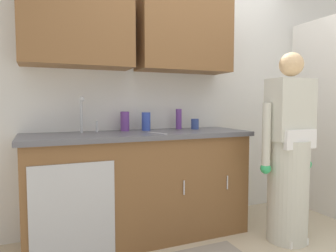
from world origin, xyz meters
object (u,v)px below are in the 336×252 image
Objects in this scene: sink at (89,136)px; bottle_water_short at (146,121)px; knife_on_counter at (157,133)px; bottle_soap at (125,121)px; person_at_sink at (289,162)px; cup_by_sink at (195,124)px; bottle_water_tall at (179,119)px.

bottle_water_short is at bearing 15.25° from sink.
sink reaches higher than knife_on_counter.
bottle_soap is (0.35, 0.18, 0.10)m from sink.
person_at_sink is 0.93m from cup_by_sink.
bottle_soap is at bearing 26.59° from sink.
bottle_water_tall is at bearing 10.92° from sink.
bottle_soap is (-1.24, 0.76, 0.34)m from person_at_sink.
bottle_water_short is at bearing 175.88° from cup_by_sink.
bottle_water_tall is 0.17m from cup_by_sink.
person_at_sink is 15.91× the size of cup_by_sink.
bottle_soap is at bearing 172.19° from bottle_water_short.
bottle_soap is 0.70m from cup_by_sink.
knife_on_counter is at bearing -89.80° from bottle_water_short.
person_at_sink is 1.08m from bottle_water_tall.
sink is 1.06m from cup_by_sink.
bottle_water_tall is at bearing 132.42° from person_at_sink.
bottle_water_tall reaches higher than cup_by_sink.
bottle_water_tall is 0.35m from bottle_water_short.
knife_on_counter is (-0.35, -0.32, -0.10)m from bottle_water_tall.
bottle_water_tall is at bearing 116.00° from knife_on_counter.
person_at_sink is at bearing 50.78° from knife_on_counter.
sink is 0.92m from bottle_water_tall.
bottle_water_tall is (0.90, 0.17, 0.11)m from sink.
sink is at bearing -120.80° from knife_on_counter.
cup_by_sink is (1.05, 0.11, 0.07)m from sink.
bottle_water_tall is 1.17× the size of bottle_water_short.
sink reaches higher than bottle_water_short.
sink is 2.93× the size of bottle_water_short.
sink is 0.57m from knife_on_counter.
person_at_sink is at bearing -35.16° from bottle_water_short.
cup_by_sink is (0.70, -0.06, -0.04)m from bottle_soap.
bottle_soap is at bearing 179.64° from bottle_water_tall.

